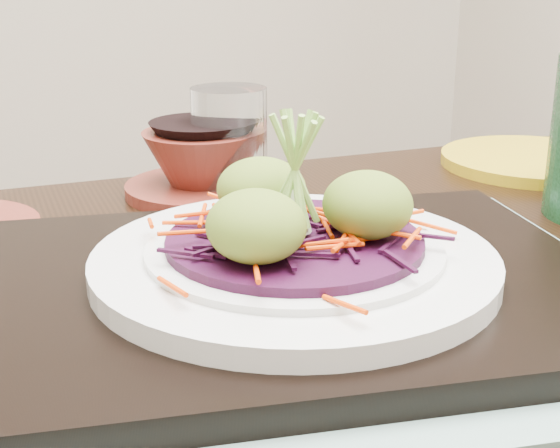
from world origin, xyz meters
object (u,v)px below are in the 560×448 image
dining_table (326,400)px  terracotta_bowl_set (201,166)px  water_glass (230,142)px  yellow_plate (534,160)px  serving_tray (294,286)px  white_plate (294,260)px

dining_table → terracotta_bowl_set: (0.03, 0.28, 0.12)m
water_glass → terracotta_bowl_set: (-0.03, 0.01, -0.03)m
dining_table → water_glass: 0.31m
dining_table → yellow_plate: bearing=32.6°
serving_tray → white_plate: (0.00, -0.00, 0.02)m
water_glass → terracotta_bowl_set: bearing=151.9°
dining_table → serving_tray: (-0.03, -0.01, 0.11)m
white_plate → yellow_plate: white_plate is taller
serving_tray → water_glass: bearing=90.4°
water_glass → yellow_plate: (0.37, -0.09, -0.05)m
serving_tray → terracotta_bowl_set: size_ratio=2.02×
white_plate → dining_table: bearing=9.7°
white_plate → water_glass: (0.09, 0.27, 0.02)m
dining_table → white_plate: 0.13m
dining_table → serving_tray: serving_tray is taller
dining_table → serving_tray: size_ratio=2.79×
white_plate → water_glass: size_ratio=2.57×
serving_tray → dining_table: bearing=28.4°
serving_tray → terracotta_bowl_set: (0.06, 0.29, 0.02)m
serving_tray → white_plate: 0.02m
water_glass → yellow_plate: 0.38m
terracotta_bowl_set → yellow_plate: (0.40, -0.10, -0.02)m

